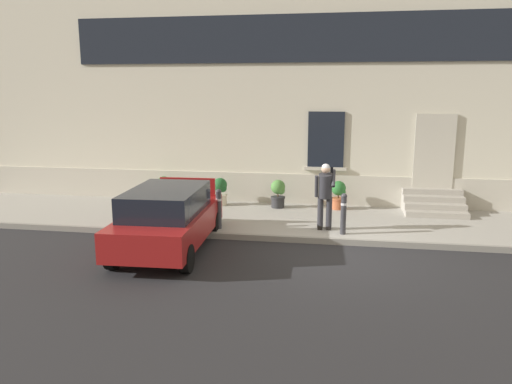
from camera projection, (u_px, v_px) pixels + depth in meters
name	position (u px, v px, depth m)	size (l,w,h in m)	color
ground_plane	(340.00, 257.00, 11.26)	(80.00, 80.00, 0.00)	#232326
sidewalk	(340.00, 222.00, 13.95)	(24.00, 3.60, 0.15)	#99968E
curb_edge	(340.00, 242.00, 12.16)	(24.00, 0.12, 0.15)	gray
building_facade	(344.00, 89.00, 15.62)	(24.00, 1.52, 7.50)	beige
entrance_stoop	(433.00, 204.00, 14.73)	(1.73, 1.28, 0.64)	#9E998E
hatchback_car_red	(168.00, 218.00, 11.59)	(1.92, 4.13, 1.50)	maroon
bollard_near_person	(343.00, 212.00, 12.41)	(0.15, 0.15, 1.04)	#333338
bollard_far_left	(219.00, 207.00, 12.93)	(0.15, 0.15, 1.04)	#333338
person_on_phone	(325.00, 192.00, 12.68)	(0.51, 0.51, 1.74)	#2D2D33
planter_olive	(164.00, 189.00, 15.88)	(0.44, 0.44, 0.86)	#606B38
planter_cream	(220.00, 191.00, 15.60)	(0.44, 0.44, 0.86)	beige
planter_charcoal	(278.00, 193.00, 15.27)	(0.44, 0.44, 0.86)	#2D2D30
planter_terracotta	(339.00, 194.00, 15.08)	(0.44, 0.44, 0.86)	#B25B38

